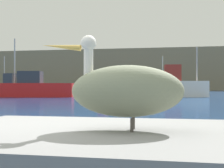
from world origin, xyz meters
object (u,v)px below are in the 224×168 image
(fishing_boat_red, at_px, (35,88))
(mooring_buoy, at_px, (103,98))
(fishing_boat_orange, at_px, (13,86))
(fishing_boat_white, at_px, (179,86))
(pelican, at_px, (126,90))
(fishing_boat_yellow, at_px, (146,87))

(fishing_boat_red, height_order, mooring_buoy, fishing_boat_red)
(fishing_boat_red, bearing_deg, fishing_boat_orange, -66.90)
(fishing_boat_white, height_order, mooring_buoy, fishing_boat_white)
(pelican, height_order, fishing_boat_yellow, fishing_boat_yellow)
(fishing_boat_orange, distance_m, fishing_boat_yellow, 19.94)
(fishing_boat_white, bearing_deg, pelican, -98.49)
(fishing_boat_red, bearing_deg, pelican, 105.10)
(fishing_boat_yellow, bearing_deg, mooring_buoy, -112.45)
(fishing_boat_orange, relative_size, fishing_boat_yellow, 0.85)
(fishing_boat_white, xyz_separation_m, mooring_buoy, (-4.53, -12.61, -0.68))
(pelican, bearing_deg, fishing_boat_white, -95.05)
(fishing_boat_white, xyz_separation_m, fishing_boat_yellow, (-4.10, 11.41, -0.11))
(fishing_boat_orange, xyz_separation_m, fishing_boat_red, (10.82, -15.87, -0.11))
(pelican, xyz_separation_m, mooring_buoy, (-3.50, 14.69, -0.66))
(pelican, relative_size, fishing_boat_yellow, 0.18)
(fishing_boat_white, height_order, fishing_boat_yellow, fishing_boat_yellow)
(pelican, xyz_separation_m, fishing_boat_yellow, (-3.07, 38.72, -0.09))
(pelican, relative_size, fishing_boat_red, 0.19)
(pelican, relative_size, fishing_boat_white, 0.27)
(fishing_boat_white, distance_m, fishing_boat_yellow, 12.13)
(mooring_buoy, bearing_deg, fishing_boat_orange, 127.06)
(fishing_boat_white, bearing_deg, fishing_boat_yellow, 103.43)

